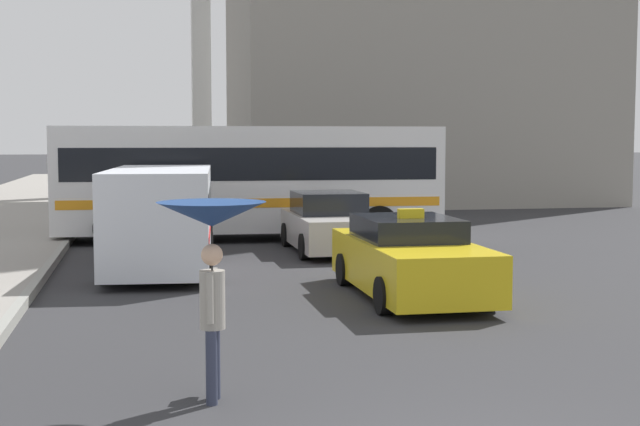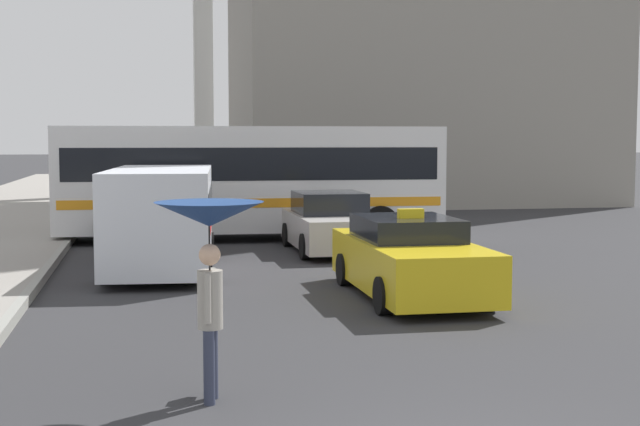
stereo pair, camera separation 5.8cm
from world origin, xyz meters
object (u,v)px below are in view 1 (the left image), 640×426
Objects in this scene: traffic_light at (35,6)px; pedestrian_with_umbrella at (212,235)px; ambulance_van at (161,214)px; city_bus at (250,177)px; sedan_red at (330,224)px; taxi at (410,259)px.

pedestrian_with_umbrella is at bearing -46.32° from traffic_light.
traffic_light is (-1.56, -7.39, 3.12)m from ambulance_van.
ambulance_van is 8.17m from traffic_light.
pedestrian_with_umbrella is (-2.13, -14.95, 0.05)m from city_bus.
sedan_red is 3.67m from city_bus.
taxi is 0.44× the size of city_bus.
ambulance_van is at bearing 157.91° from city_bus.
pedestrian_with_umbrella reaches higher than taxi.
pedestrian_with_umbrella is (0.35, -9.38, 0.57)m from ambulance_van.
ambulance_van is 0.53× the size of city_bus.
traffic_light is (-1.91, 2.00, 2.55)m from pedestrian_with_umbrella.
city_bus is at bearing 72.66° from traffic_light.
sedan_red is 1.98× the size of pedestrian_with_umbrella.
ambulance_van is (-4.05, -2.41, 0.52)m from sedan_red.
city_bus reaches higher than ambulance_van.
ambulance_van is 9.41m from pedestrian_with_umbrella.
city_bus is 15.10m from pedestrian_with_umbrella.
taxi is at bearing 31.71° from traffic_light.
city_bus reaches higher than sedan_red.
sedan_red is at bearing -88.99° from taxi.
taxi is 1.10× the size of sedan_red.
sedan_red is 11.86m from traffic_light.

